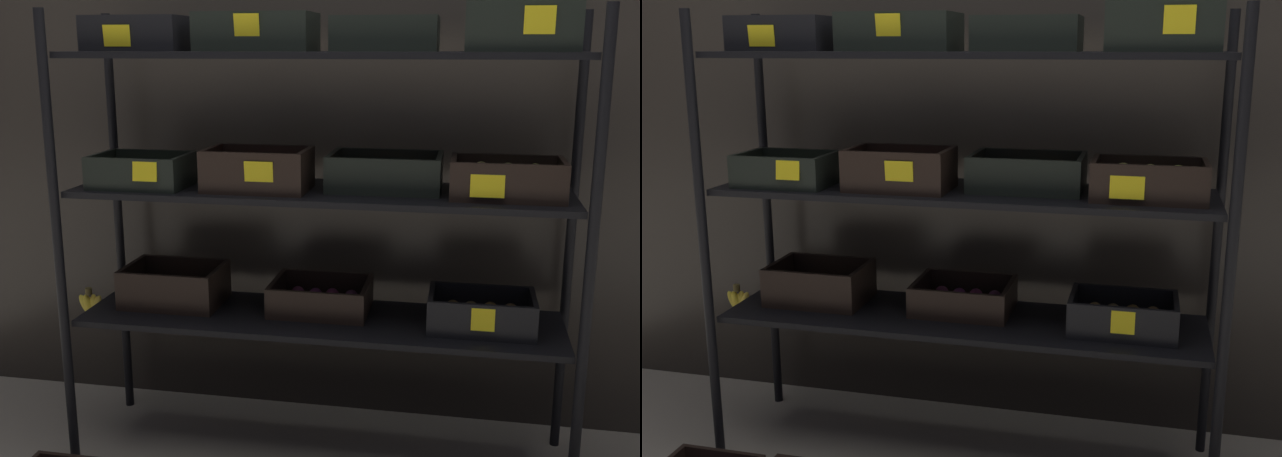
% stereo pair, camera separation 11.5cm
% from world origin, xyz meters
% --- Properties ---
extents(ground_plane, '(10.00, 10.00, 0.00)m').
position_xyz_m(ground_plane, '(0.00, 0.00, 0.00)').
color(ground_plane, gray).
extents(storefront_wall, '(4.03, 0.12, 2.60)m').
position_xyz_m(storefront_wall, '(0.00, 0.42, 1.30)').
color(storefront_wall, '#2D2823').
rests_on(storefront_wall, ground_plane).
extents(display_rack, '(1.74, 0.47, 1.52)m').
position_xyz_m(display_rack, '(0.00, 0.00, 0.97)').
color(display_rack, black).
rests_on(display_rack, ground_plane).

